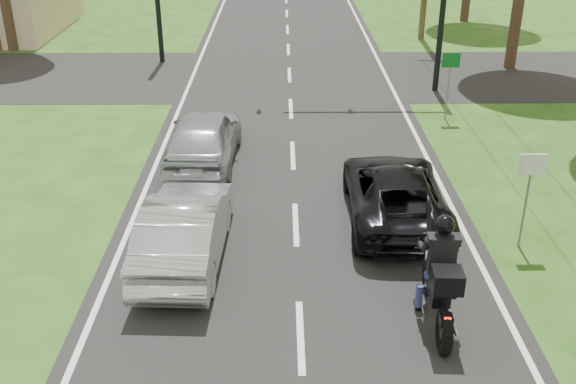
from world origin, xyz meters
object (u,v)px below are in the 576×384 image
object	(u,v)px
motorcycle_rider	(439,283)
dark_suv	(395,192)
silver_sedan	(185,229)
sign_white	(530,178)
silver_suv	(204,137)
sign_green	(450,70)

from	to	relation	value
motorcycle_rider	dark_suv	size ratio (longest dim) A/B	0.54
silver_sedan	motorcycle_rider	bearing A→B (deg)	157.11
motorcycle_rider	dark_suv	distance (m)	3.94
dark_suv	sign_white	bearing A→B (deg)	153.18
silver_suv	dark_suv	bearing A→B (deg)	147.73
silver_sedan	sign_white	size ratio (longest dim) A/B	2.01
sign_green	sign_white	bearing A→B (deg)	-91.43
silver_sedan	dark_suv	bearing A→B (deg)	-156.39
silver_suv	sign_white	xyz separation A→B (m)	(7.09, -4.52, 0.85)
motorcycle_rider	sign_green	distance (m)	10.93
sign_white	sign_green	world-z (taller)	same
sign_white	sign_green	size ratio (longest dim) A/B	1.00
motorcycle_rider	dark_suv	world-z (taller)	motorcycle_rider
silver_sedan	sign_white	world-z (taller)	sign_white
sign_green	motorcycle_rider	bearing A→B (deg)	-103.34
sign_white	dark_suv	bearing A→B (deg)	151.82
silver_sedan	silver_suv	size ratio (longest dim) A/B	0.98
dark_suv	silver_sedan	world-z (taller)	silver_sedan
silver_suv	sign_green	size ratio (longest dim) A/B	2.04
dark_suv	silver_sedan	distance (m)	4.82
motorcycle_rider	sign_white	size ratio (longest dim) A/B	1.15
sign_white	sign_green	xyz separation A→B (m)	(0.20, 8.00, 0.00)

